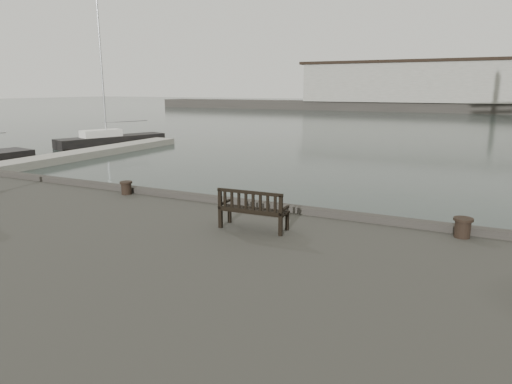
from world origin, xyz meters
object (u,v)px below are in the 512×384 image
at_px(bench, 253,217).
at_px(bollard_right, 463,228).
at_px(bollard_left, 126,188).
at_px(yacht_b, 112,142).

xyz_separation_m(bench, bollard_right, (4.59, 1.55, -0.08)).
distance_m(bollard_left, yacht_b, 27.13).
distance_m(bench, yacht_b, 32.09).
height_order(bollard_left, bollard_right, bollard_right).
relative_size(bollard_left, bollard_right, 0.91).
bearing_deg(yacht_b, bollard_left, -25.62).
bearing_deg(bench, yacht_b, 136.76).
bearing_deg(bench, bollard_left, 161.36).
distance_m(bollard_right, yacht_b, 34.79).
height_order(bollard_right, yacht_b, yacht_b).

